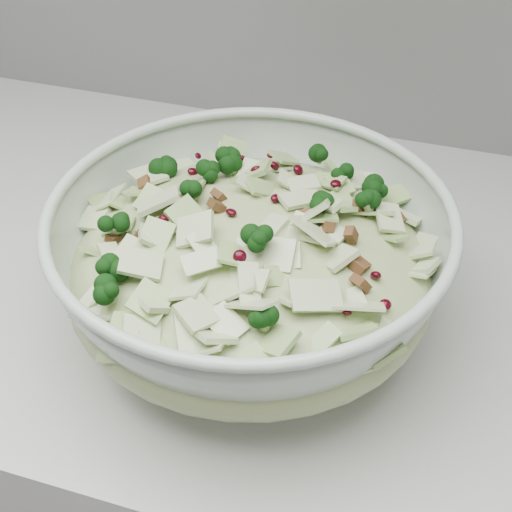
{
  "coord_description": "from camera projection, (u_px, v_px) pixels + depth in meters",
  "views": [
    {
      "loc": [
        -0.26,
        1.17,
        1.37
      ],
      "look_at": [
        -0.4,
        1.59,
        1.0
      ],
      "focal_mm": 50.0,
      "sensor_mm": 36.0,
      "label": 1
    }
  ],
  "objects": [
    {
      "name": "mixing_bowl",
      "position": [
        251.0,
        268.0,
        0.61
      ],
      "size": [
        0.35,
        0.35,
        0.13
      ],
      "rotation": [
        0.0,
        0.0,
        0.06
      ],
      "color": "#B0C2B2",
      "rests_on": "counter"
    },
    {
      "name": "salad",
      "position": [
        251.0,
        248.0,
        0.59
      ],
      "size": [
        0.41,
        0.41,
        0.14
      ],
      "rotation": [
        0.0,
        0.0,
        0.39
      ],
      "color": "#9BAA74",
      "rests_on": "mixing_bowl"
    }
  ]
}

